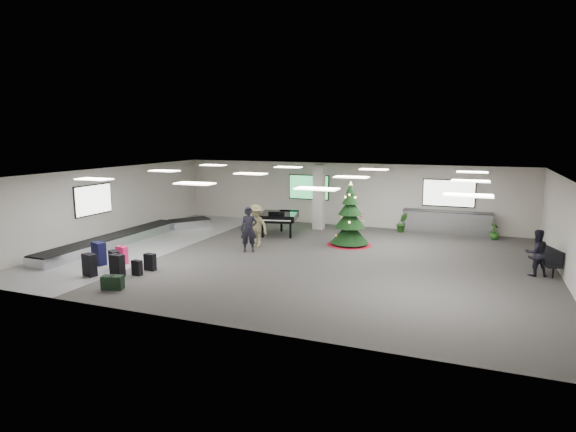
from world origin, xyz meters
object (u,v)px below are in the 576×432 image
at_px(traveler_bench, 536,253).
at_px(traveler_b, 256,226).
at_px(grand_piano, 279,217).
at_px(service_counter, 447,222).
at_px(bench, 548,259).
at_px(christmas_tree, 350,223).
at_px(traveler_a, 249,230).
at_px(pink_suitcase, 122,255).
at_px(potted_plant_left, 402,223).
at_px(baggage_carousel, 131,236).
at_px(potted_plant_right, 495,232).

bearing_deg(traveler_bench, traveler_b, -24.16).
bearing_deg(grand_piano, service_counter, 9.56).
xyz_separation_m(grand_piano, traveler_b, (0.02, -2.52, 0.03)).
relative_size(service_counter, bench, 2.70).
height_order(christmas_tree, traveler_b, christmas_tree).
relative_size(grand_piano, traveler_b, 1.37).
relative_size(service_counter, traveler_b, 2.28).
height_order(service_counter, christmas_tree, christmas_tree).
height_order(traveler_b, traveler_bench, traveler_b).
bearing_deg(traveler_a, pink_suitcase, -158.17).
xyz_separation_m(pink_suitcase, potted_plant_left, (8.62, 9.46, 0.13)).
bearing_deg(grand_piano, traveler_b, -103.11).
height_order(bench, potted_plant_left, potted_plant_left).
xyz_separation_m(baggage_carousel, potted_plant_right, (14.93, 6.20, 0.15)).
xyz_separation_m(grand_piano, potted_plant_right, (9.38, 2.58, -0.50)).
relative_size(service_counter, potted_plant_left, 4.43).
height_order(pink_suitcase, grand_piano, grand_piano).
distance_m(grand_piano, bench, 11.20).
distance_m(bench, traveler_bench, 0.63).
bearing_deg(traveler_bench, baggage_carousel, -19.38).
bearing_deg(service_counter, potted_plant_left, -167.55).
distance_m(traveler_b, potted_plant_right, 10.67).
height_order(traveler_a, traveler_b, traveler_a).
relative_size(traveler_b, potted_plant_right, 2.45).
relative_size(christmas_tree, potted_plant_left, 3.00).
xyz_separation_m(traveler_b, traveler_bench, (10.45, -0.45, -0.11)).
height_order(christmas_tree, potted_plant_right, christmas_tree).
bearing_deg(traveler_b, pink_suitcase, -113.86).
height_order(christmas_tree, potted_plant_left, christmas_tree).
bearing_deg(christmas_tree, service_counter, 46.86).
distance_m(service_counter, bench, 6.74).
bearing_deg(grand_piano, pink_suitcase, -129.83).
xyz_separation_m(service_counter, traveler_b, (-7.27, -5.64, 0.34)).
xyz_separation_m(baggage_carousel, grand_piano, (5.55, 3.62, 0.65)).
bearing_deg(potted_plant_right, bench, -73.70).
bearing_deg(service_counter, bench, -57.74).
height_order(traveler_bench, potted_plant_left, traveler_bench).
bearing_deg(baggage_carousel, bench, 3.61).
height_order(potted_plant_left, potted_plant_right, potted_plant_left).
xyz_separation_m(christmas_tree, potted_plant_left, (1.67, 3.49, -0.48)).
distance_m(christmas_tree, traveler_bench, 7.19).
height_order(traveler_bench, potted_plant_right, traveler_bench).
bearing_deg(potted_plant_left, service_counter, 12.45).
bearing_deg(baggage_carousel, christmas_tree, 16.98).
bearing_deg(service_counter, traveler_a, -137.30).
xyz_separation_m(baggage_carousel, bench, (16.44, 1.04, 0.29)).
xyz_separation_m(christmas_tree, potted_plant_right, (5.78, 3.40, -0.58)).
xyz_separation_m(service_counter, potted_plant_left, (-2.02, -0.45, -0.09)).
relative_size(potted_plant_left, potted_plant_right, 1.26).
relative_size(service_counter, traveler_a, 2.23).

